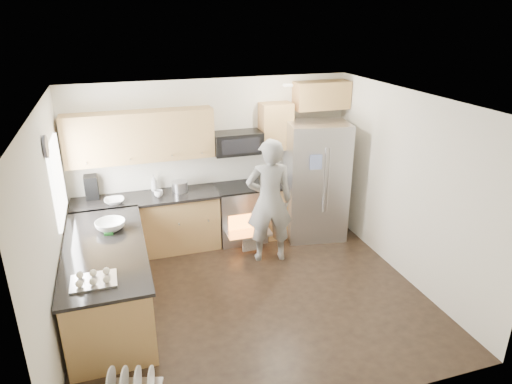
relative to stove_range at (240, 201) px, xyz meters
name	(u,v)px	position (x,y,z in m)	size (l,w,h in m)	color
ground	(250,297)	(-0.35, -1.69, -0.68)	(4.50, 4.50, 0.00)	black
room_shell	(246,179)	(-0.39, -1.68, 1.00)	(4.54, 4.04, 2.62)	silver
back_cabinet_run	(181,189)	(-0.94, 0.06, 0.29)	(4.45, 0.64, 2.50)	#AD7645
peninsula	(109,279)	(-2.10, -1.44, -0.21)	(0.96, 2.36, 1.04)	#AD7645
stove_range	(240,201)	(0.00, 0.00, 0.00)	(0.76, 0.97, 1.79)	#B7B7BC
refrigerator	(316,181)	(1.22, -0.24, 0.29)	(1.06, 0.89, 1.93)	#B7B7BC
person	(269,201)	(0.23, -0.78, 0.27)	(0.69, 0.45, 1.90)	gray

